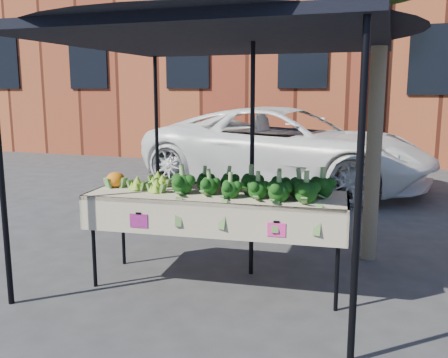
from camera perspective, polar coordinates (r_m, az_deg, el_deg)
ground at (r=4.76m, az=-2.59°, el=-12.59°), size 90.00×90.00×0.00m
table at (r=4.70m, az=-0.79°, el=-7.03°), size 2.46×1.02×0.90m
canopy at (r=4.98m, az=-0.35°, el=4.77°), size 3.16×3.16×2.74m
broccoli_heap at (r=4.49m, az=3.21°, el=-0.39°), size 1.45×0.55×0.24m
romanesco_cluster at (r=4.86m, az=-8.08°, el=0.01°), size 0.41×0.55×0.18m
cauliflower_pair at (r=4.97m, az=-12.48°, el=0.00°), size 0.18×0.18×0.16m
vehicle at (r=9.59m, az=7.51°, el=15.61°), size 1.91×2.75×5.52m
street_tree at (r=5.50m, az=17.66°, el=15.45°), size 2.43×2.43×4.78m
building_left at (r=17.59m, az=-3.67°, el=18.87°), size 12.00×8.00×9.00m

